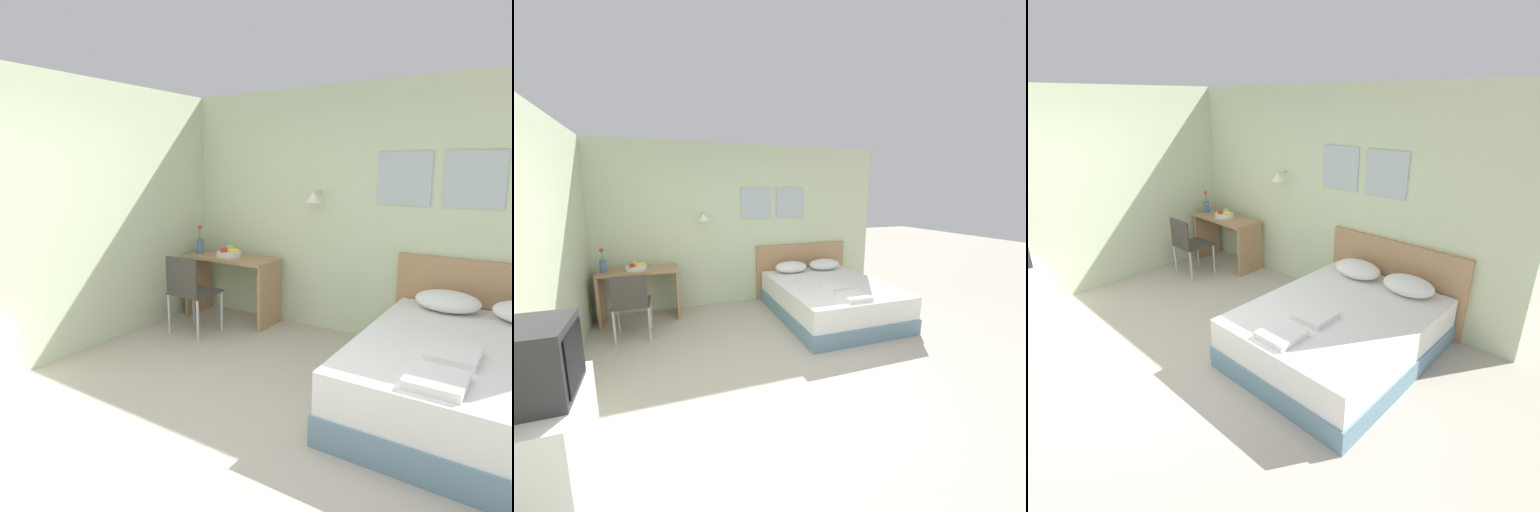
# 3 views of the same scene
# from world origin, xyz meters

# --- Properties ---
(ground_plane) EXTENTS (24.00, 24.00, 0.00)m
(ground_plane) POSITION_xyz_m (0.00, 0.00, 0.00)
(ground_plane) COLOR #B2A899
(wall_back) EXTENTS (5.20, 0.31, 2.65)m
(wall_back) POSITION_xyz_m (0.01, 2.64, 1.33)
(wall_back) COLOR beige
(wall_back) RESTS_ON ground_plane
(bed) EXTENTS (1.60, 2.07, 0.52)m
(bed) POSITION_xyz_m (1.21, 1.51, 0.26)
(bed) COLOR #66899E
(bed) RESTS_ON ground_plane
(headboard) EXTENTS (1.72, 0.06, 0.97)m
(headboard) POSITION_xyz_m (1.21, 2.58, 0.48)
(headboard) COLOR #A87F56
(headboard) RESTS_ON ground_plane
(pillow_left) EXTENTS (0.56, 0.39, 0.19)m
(pillow_left) POSITION_xyz_m (0.89, 2.30, 0.62)
(pillow_left) COLOR white
(pillow_left) RESTS_ON bed
(folded_towel_near_foot) EXTENTS (0.34, 0.35, 0.06)m
(folded_towel_near_foot) POSITION_xyz_m (1.14, 1.20, 0.55)
(folded_towel_near_foot) COLOR white
(folded_towel_near_foot) RESTS_ON bed
(folded_towel_mid_bed) EXTENTS (0.34, 0.36, 0.06)m
(folded_towel_mid_bed) POSITION_xyz_m (1.13, 0.75, 0.55)
(folded_towel_mid_bed) COLOR white
(folded_towel_mid_bed) RESTS_ON bed
(desk) EXTENTS (1.10, 0.50, 0.77)m
(desk) POSITION_xyz_m (-1.54, 2.30, 0.53)
(desk) COLOR #A87F56
(desk) RESTS_ON ground_plane
(desk_chair) EXTENTS (0.45, 0.45, 0.87)m
(desk_chair) POSITION_xyz_m (-1.61, 1.61, 0.52)
(desk_chair) COLOR #3D3833
(desk_chair) RESTS_ON ground_plane
(fruit_bowl) EXTENTS (0.30, 0.30, 0.13)m
(fruit_bowl) POSITION_xyz_m (-1.57, 2.29, 0.81)
(fruit_bowl) COLOR silver
(fruit_bowl) RESTS_ON desk
(flower_vase) EXTENTS (0.09, 0.09, 0.35)m
(flower_vase) POSITION_xyz_m (-1.99, 2.26, 0.88)
(flower_vase) COLOR #4C7099
(flower_vase) RESTS_ON desk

